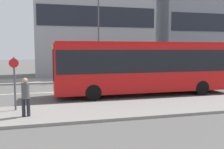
{
  "coord_description": "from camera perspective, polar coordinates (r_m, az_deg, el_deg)",
  "views": [
    {
      "loc": [
        -1.36,
        -17.88,
        3.03
      ],
      "look_at": [
        2.77,
        -2.04,
        1.37
      ],
      "focal_mm": 40.0,
      "sensor_mm": 36.0,
      "label": 1
    }
  ],
  "objects": [
    {
      "name": "parked_car_1",
      "position": [
        27.53,
        24.13,
        0.28
      ],
      "size": [
        4.2,
        1.72,
        1.34
      ],
      "color": "#4C5156",
      "rests_on": "ground_plane"
    },
    {
      "name": "street_lamp",
      "position": [
        23.99,
        -3.09,
        10.53
      ],
      "size": [
        0.36,
        0.36,
        8.19
      ],
      "color": "#4C4C51",
      "rests_on": "sidewalk_far"
    },
    {
      "name": "bus_stop_sign",
      "position": [
        12.65,
        -21.4,
        -1.05
      ],
      "size": [
        0.44,
        0.12,
        2.53
      ],
      "color": "#4C4C51",
      "rests_on": "sidewalk_near"
    },
    {
      "name": "city_bus",
      "position": [
        16.78,
        7.27,
        2.25
      ],
      "size": [
        11.84,
        2.63,
        3.5
      ],
      "rotation": [
        0.0,
        0.0,
        0.06
      ],
      "color": "red",
      "rests_on": "ground_plane"
    },
    {
      "name": "lane_centerline",
      "position": [
        18.18,
        -10.13,
        -3.89
      ],
      "size": [
        41.8,
        0.16,
        0.01
      ],
      "color": "silver",
      "rests_on": "ground_plane"
    },
    {
      "name": "parked_car_0",
      "position": [
        24.89,
        15.84,
        0.1
      ],
      "size": [
        3.97,
        1.84,
        1.41
      ],
      "color": "black",
      "rests_on": "ground_plane"
    },
    {
      "name": "ground_plane",
      "position": [
        18.19,
        -10.13,
        -3.9
      ],
      "size": [
        120.0,
        120.0,
        0.0
      ],
      "primitive_type": "plane",
      "color": "#595654"
    },
    {
      "name": "pedestrian_near_stop",
      "position": [
        11.39,
        -19.15,
        -4.37
      ],
      "size": [
        0.35,
        0.34,
        1.68
      ],
      "rotation": [
        0.0,
        0.0,
        -0.03
      ],
      "color": "#23232D",
      "rests_on": "sidewalk_near"
    },
    {
      "name": "sidewalk_near",
      "position": [
        12.08,
        -7.77,
        -8.48
      ],
      "size": [
        44.0,
        3.5,
        0.13
      ],
      "color": "gray",
      "rests_on": "ground_plane"
    },
    {
      "name": "sidewalk_far",
      "position": [
        24.35,
        -11.3,
        -1.33
      ],
      "size": [
        44.0,
        3.5,
        0.13
      ],
      "color": "gray",
      "rests_on": "ground_plane"
    }
  ]
}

